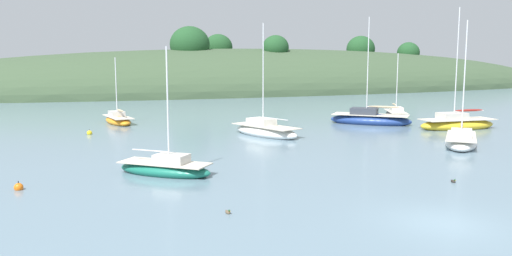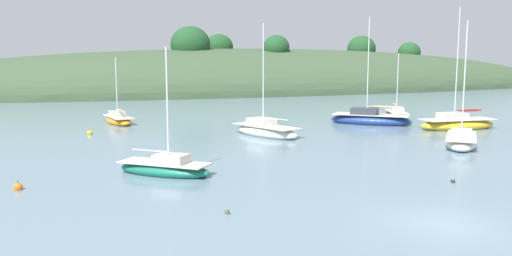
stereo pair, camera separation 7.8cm
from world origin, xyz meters
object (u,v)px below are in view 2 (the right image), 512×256
(sailboat_grey_yawl, at_px, (396,114))
(sailboat_black_sloop, at_px, (165,168))
(mooring_buoy_outer, at_px, (18,187))
(sailboat_red_portside, at_px, (461,141))
(sailboat_teal_outer, at_px, (118,120))
(sailboat_yellow_far, at_px, (370,119))
(duck_lone_left, at_px, (227,212))
(sailboat_cream_ketch, at_px, (457,124))
(sailboat_orange_cutter, at_px, (265,131))
(duck_lone_right, at_px, (453,181))
(mooring_buoy_inner, at_px, (90,133))

(sailboat_grey_yawl, distance_m, sailboat_black_sloop, 34.52)
(sailboat_black_sloop, relative_size, mooring_buoy_outer, 13.34)
(sailboat_black_sloop, relative_size, sailboat_red_portside, 0.78)
(sailboat_teal_outer, relative_size, sailboat_black_sloop, 0.93)
(sailboat_yellow_far, height_order, duck_lone_left, sailboat_yellow_far)
(sailboat_red_portside, bearing_deg, sailboat_yellow_far, 85.35)
(sailboat_teal_outer, height_order, sailboat_cream_ketch, sailboat_cream_ketch)
(sailboat_yellow_far, bearing_deg, sailboat_orange_cutter, -164.94)
(sailboat_cream_ketch, bearing_deg, duck_lone_left, -148.36)
(sailboat_orange_cutter, xyz_separation_m, sailboat_red_portside, (11.34, -10.01, -0.02))
(sailboat_orange_cutter, distance_m, sailboat_cream_ketch, 18.03)
(sailboat_yellow_far, bearing_deg, duck_lone_right, -113.48)
(sailboat_black_sloop, distance_m, duck_lone_left, 8.14)
(sailboat_cream_ketch, xyz_separation_m, sailboat_red_portside, (-6.52, -7.54, -0.05))
(sailboat_teal_outer, relative_size, mooring_buoy_outer, 12.38)
(sailboat_cream_ketch, bearing_deg, sailboat_red_portside, -130.86)
(mooring_buoy_inner, bearing_deg, mooring_buoy_outer, -103.45)
(sailboat_orange_cutter, bearing_deg, sailboat_yellow_far, 15.06)
(sailboat_yellow_far, bearing_deg, sailboat_teal_outer, 157.83)
(sailboat_yellow_far, relative_size, mooring_buoy_outer, 19.62)
(sailboat_cream_ketch, relative_size, mooring_buoy_inner, 20.62)
(sailboat_grey_yawl, xyz_separation_m, duck_lone_right, (-15.49, -25.90, -0.30))
(sailboat_orange_cutter, height_order, sailboat_teal_outer, sailboat_orange_cutter)
(mooring_buoy_inner, relative_size, duck_lone_right, 1.27)
(sailboat_red_portside, height_order, mooring_buoy_outer, sailboat_red_portside)
(sailboat_grey_yawl, bearing_deg, duck_lone_right, -120.89)
(sailboat_yellow_far, height_order, sailboat_red_portside, sailboat_yellow_far)
(sailboat_grey_yawl, relative_size, duck_lone_right, 16.80)
(sailboat_red_portside, relative_size, mooring_buoy_inner, 17.15)
(mooring_buoy_outer, relative_size, duck_lone_left, 1.27)
(sailboat_grey_yawl, xyz_separation_m, mooring_buoy_inner, (-32.05, -1.43, -0.23))
(sailboat_red_portside, bearing_deg, mooring_buoy_outer, -175.98)
(sailboat_black_sloop, bearing_deg, sailboat_yellow_far, 32.50)
(sailboat_teal_outer, relative_size, sailboat_red_portside, 0.72)
(sailboat_grey_yawl, height_order, mooring_buoy_inner, sailboat_grey_yawl)
(mooring_buoy_outer, height_order, duck_lone_right, mooring_buoy_outer)
(sailboat_black_sloop, height_order, mooring_buoy_outer, sailboat_black_sloop)
(duck_lone_left, bearing_deg, mooring_buoy_outer, 138.67)
(sailboat_black_sloop, bearing_deg, mooring_buoy_inner, 99.96)
(sailboat_black_sloop, xyz_separation_m, duck_lone_right, (13.52, -7.20, -0.29))
(sailboat_orange_cutter, bearing_deg, mooring_buoy_outer, -146.07)
(sailboat_cream_ketch, xyz_separation_m, duck_lone_left, (-27.47, -16.92, -0.40))
(sailboat_red_portside, bearing_deg, duck_lone_left, -155.87)
(sailboat_cream_ketch, height_order, sailboat_yellow_far, sailboat_cream_ketch)
(mooring_buoy_inner, xyz_separation_m, duck_lone_left, (4.02, -25.34, -0.07))
(sailboat_black_sloop, relative_size, duck_lone_left, 16.90)
(sailboat_grey_yawl, distance_m, mooring_buoy_inner, 32.08)
(mooring_buoy_outer, bearing_deg, duck_lone_left, -41.33)
(sailboat_orange_cutter, distance_m, sailboat_black_sloop, 15.51)
(sailboat_cream_ketch, bearing_deg, duck_lone_right, -132.93)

